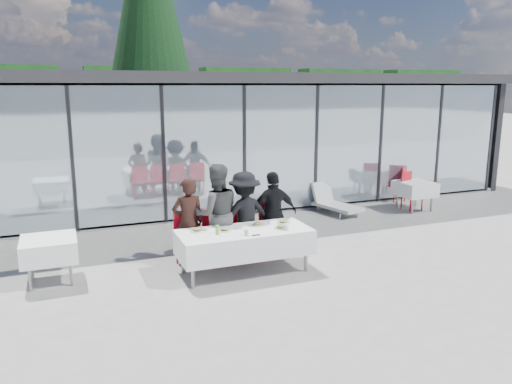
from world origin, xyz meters
The scene contains 26 objects.
ground centered at (0.00, 0.00, 0.00)m, with size 90.00×90.00×0.00m, color gray.
pavilion centered at (2.00, 8.16, 2.15)m, with size 14.80×8.80×3.44m.
treeline centered at (-2.00, 28.00, 2.20)m, with size 62.50×2.00×4.40m.
dining_table centered at (-0.28, 0.48, 0.54)m, with size 2.26×0.96×0.75m.
diner_a centered at (-1.08, 1.15, 0.80)m, with size 0.58×0.58×1.59m, color #311B15.
diner_chair_a centered at (-1.08, 1.23, 0.54)m, with size 0.44×0.44×0.97m.
diner_b centered at (-0.57, 1.15, 0.90)m, with size 0.88×0.88×1.81m, color #4E4E4E.
diner_chair_b centered at (-0.57, 1.23, 0.54)m, with size 0.44×0.44×0.97m.
diner_c centered at (-0.03, 1.15, 0.82)m, with size 1.05×1.05×1.63m, color black.
diner_chair_c centered at (-0.03, 1.23, 0.54)m, with size 0.44×0.44×0.97m.
diner_d centered at (0.55, 1.15, 0.80)m, with size 0.93×0.93×1.59m, color black.
diner_chair_d centered at (0.55, 1.23, 0.54)m, with size 0.44×0.44×0.97m.
plate_a centered at (-1.05, 0.71, 0.78)m, with size 0.24×0.24×0.07m.
plate_b centered at (-0.61, 0.56, 0.78)m, with size 0.24×0.24×0.07m.
plate_c centered at (0.04, 0.66, 0.78)m, with size 0.24×0.24×0.07m.
plate_d centered at (0.52, 0.64, 0.78)m, with size 0.24×0.24×0.07m.
plate_extra centered at (0.34, 0.35, 0.78)m, with size 0.24×0.24×0.07m.
juice_bottle centered at (-0.78, 0.42, 0.83)m, with size 0.06×0.06×0.16m, color #8AB94D.
drinking_glasses centered at (0.01, 0.19, 0.80)m, with size 0.80×0.10×0.10m.
folded_eyeglasses centered at (-0.21, 0.12, 0.76)m, with size 0.14×0.03×0.01m, color black.
spare_table_left centered at (-3.37, 1.24, 0.55)m, with size 0.86×0.86×0.74m.
spare_table_right centered at (5.31, 2.98, 0.55)m, with size 0.86×0.86×0.74m.
spare_chair_a centered at (5.23, 3.10, 0.54)m, with size 0.56×0.56×0.97m.
spare_chair_b centered at (5.55, 3.93, 0.54)m, with size 0.62×0.62×0.97m.
lounger centered at (3.25, 3.56, 0.26)m, with size 0.93×1.44×0.72m.
conifer_tree centered at (0.50, 13.00, 5.99)m, with size 4.00×4.00×10.50m.
Camera 1 is at (-3.09, -7.14, 3.15)m, focal length 35.00 mm.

